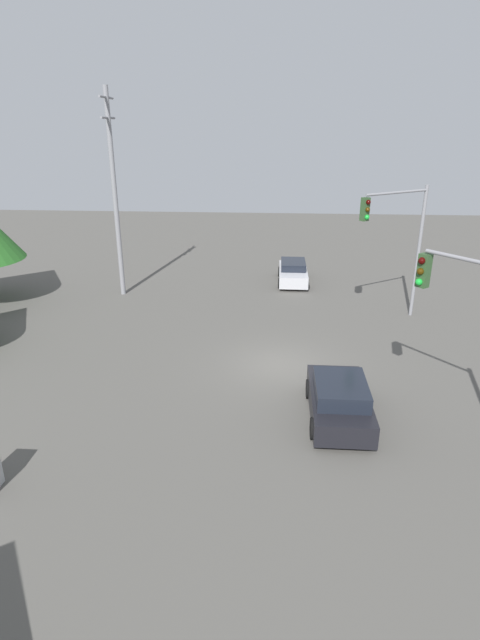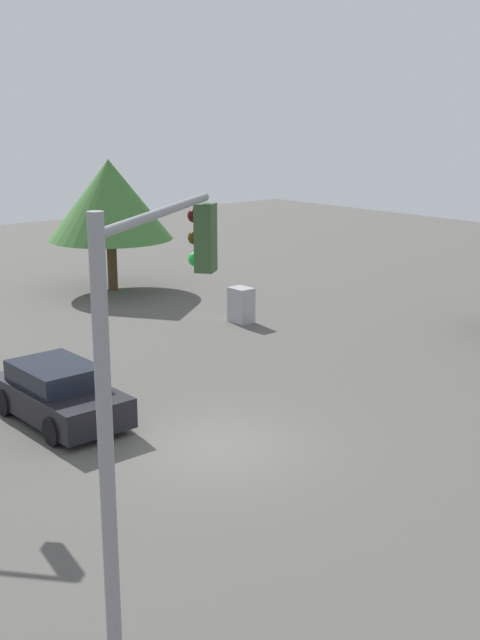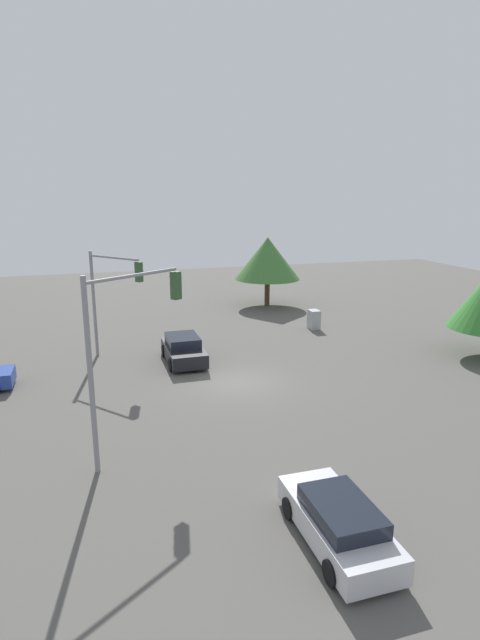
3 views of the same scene
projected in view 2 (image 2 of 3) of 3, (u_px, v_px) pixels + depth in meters
name	position (u px, v px, depth m)	size (l,w,h in m)	color
ground_plane	(217.00, 446.00, 19.24)	(80.00, 80.00, 0.00)	#54514C
sedan_dark	(59.00, 394.00, 20.69)	(4.21, 2.07, 1.50)	black
traffic_signal_main	(152.00, 363.00, 10.31)	(2.62, 3.59, 6.79)	gray
electrical_cabinet	(241.00, 305.00, 30.41)	(0.87, 0.68, 1.34)	#9EA0A3
tree_far	(110.00, 200.00, 35.16)	(5.49, 5.49, 5.79)	#4C3823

